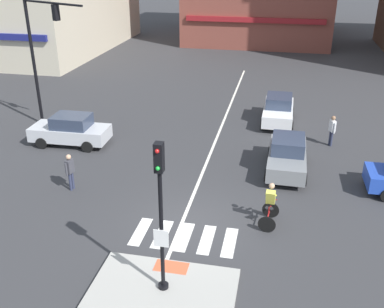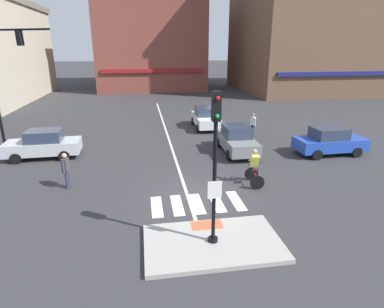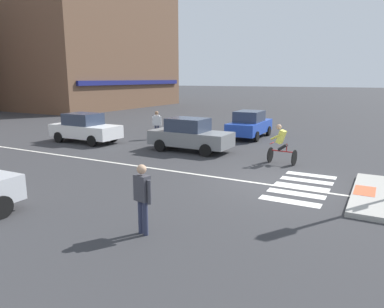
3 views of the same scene
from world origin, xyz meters
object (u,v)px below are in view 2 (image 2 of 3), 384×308
at_px(traffic_light_mast, 1,73).
at_px(car_white_eastbound_far, 206,118).
at_px(car_grey_eastbound_mid, 237,140).
at_px(cyclist, 255,167).
at_px(signal_pole, 215,157).
at_px(pedestrian_at_curb_left, 66,168).
at_px(car_silver_cross_left, 43,144).
at_px(car_blue_cross_right, 330,141).
at_px(pedestrian_waiting_far_side, 253,123).

bearing_deg(traffic_light_mast, car_white_eastbound_far, 14.71).
xyz_separation_m(car_grey_eastbound_mid, cyclist, (-0.57, -4.71, 0.06)).
relative_size(car_white_eastbound_far, car_grey_eastbound_mid, 1.00).
bearing_deg(signal_pole, pedestrian_at_curb_left, 136.08).
xyz_separation_m(traffic_light_mast, car_white_eastbound_far, (13.07, 3.43, -3.89)).
bearing_deg(pedestrian_at_curb_left, car_white_eastbound_far, 50.28).
distance_m(signal_pole, car_silver_cross_left, 12.83).
relative_size(car_silver_cross_left, cyclist, 2.47).
bearing_deg(cyclist, traffic_light_mast, 149.43).
relative_size(car_blue_cross_right, car_white_eastbound_far, 1.00).
distance_m(signal_pole, car_white_eastbound_far, 16.00).
bearing_deg(signal_pole, car_white_eastbound_far, 79.36).
bearing_deg(car_silver_cross_left, cyclist, -27.39).
bearing_deg(signal_pole, car_silver_cross_left, 127.95).
height_order(car_silver_cross_left, car_white_eastbound_far, same).
xyz_separation_m(signal_pole, pedestrian_at_curb_left, (-5.56, 5.36, -2.06)).
distance_m(traffic_light_mast, car_grey_eastbound_mid, 14.54).
xyz_separation_m(car_silver_cross_left, car_white_eastbound_far, (10.70, 5.61, 0.00)).
relative_size(car_blue_cross_right, pedestrian_waiting_far_side, 2.47).
height_order(traffic_light_mast, pedestrian_at_curb_left, traffic_light_mast).
relative_size(car_blue_cross_right, car_grey_eastbound_mid, 1.00).
relative_size(traffic_light_mast, car_silver_cross_left, 1.76).
bearing_deg(traffic_light_mast, car_grey_eastbound_mid, -12.48).
bearing_deg(car_blue_cross_right, pedestrian_waiting_far_side, 123.52).
bearing_deg(car_silver_cross_left, pedestrian_at_curb_left, -64.38).
relative_size(pedestrian_at_curb_left, pedestrian_waiting_far_side, 1.00).
relative_size(car_grey_eastbound_mid, pedestrian_at_curb_left, 2.47).
height_order(car_grey_eastbound_mid, cyclist, cyclist).
height_order(car_white_eastbound_far, pedestrian_at_curb_left, pedestrian_at_curb_left).
distance_m(car_grey_eastbound_mid, pedestrian_waiting_far_side, 4.16).
relative_size(signal_pole, pedestrian_waiting_far_side, 2.88).
distance_m(cyclist, pedestrian_waiting_far_side, 8.67).
distance_m(car_blue_cross_right, car_grey_eastbound_mid, 5.50).
bearing_deg(signal_pole, car_grey_eastbound_mid, 68.82).
bearing_deg(car_silver_cross_left, car_white_eastbound_far, 27.66).
bearing_deg(pedestrian_at_curb_left, traffic_light_mast, 124.01).
height_order(car_grey_eastbound_mid, pedestrian_waiting_far_side, pedestrian_waiting_far_side).
xyz_separation_m(traffic_light_mast, car_grey_eastbound_mid, (13.68, -3.03, -3.89)).
height_order(car_grey_eastbound_mid, pedestrian_at_curb_left, pedestrian_at_curb_left).
distance_m(car_white_eastbound_far, cyclist, 11.17).
xyz_separation_m(car_blue_cross_right, cyclist, (-5.94, -3.50, 0.06)).
distance_m(traffic_light_mast, car_white_eastbound_far, 14.06).
bearing_deg(car_white_eastbound_far, pedestrian_waiting_far_side, -46.03).
distance_m(signal_pole, pedestrian_at_curb_left, 7.99).
height_order(cyclist, pedestrian_at_curb_left, cyclist).
height_order(signal_pole, car_silver_cross_left, signal_pole).
relative_size(signal_pole, car_blue_cross_right, 1.16).
xyz_separation_m(traffic_light_mast, pedestrian_waiting_far_side, (15.93, 0.46, -3.72)).
height_order(car_silver_cross_left, pedestrian_waiting_far_side, pedestrian_waiting_far_side).
distance_m(car_silver_cross_left, car_blue_cross_right, 16.80).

